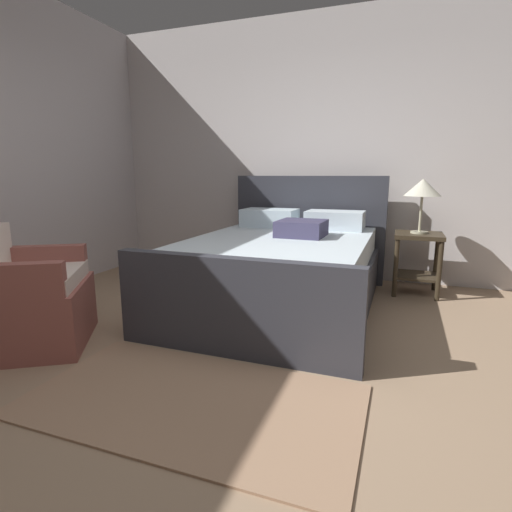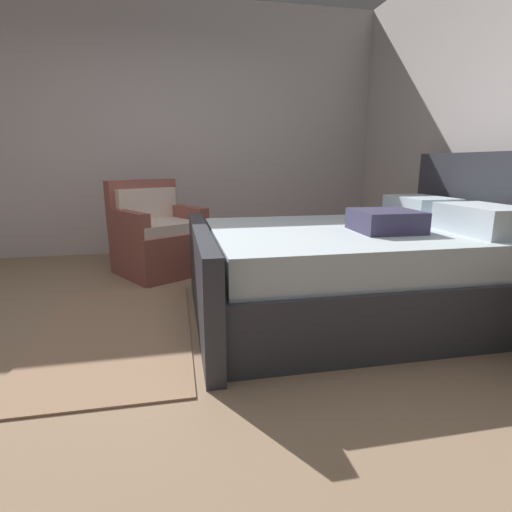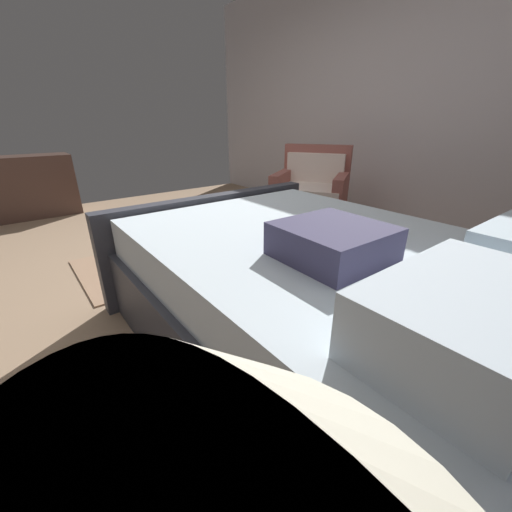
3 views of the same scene
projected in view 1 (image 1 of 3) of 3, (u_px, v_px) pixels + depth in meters
ground_plane at (232, 402)px, 2.08m from camera, size 5.15×5.59×0.02m
wall_back at (331, 150)px, 4.42m from camera, size 5.27×0.12×2.85m
bed at (283, 267)px, 3.54m from camera, size 1.66×2.22×1.14m
nightstand_right at (417, 253)px, 3.88m from camera, size 0.44×0.44×0.60m
table_lamp_right at (423, 189)px, 3.75m from camera, size 0.34×0.34×0.52m
armchair at (20, 297)px, 2.68m from camera, size 1.00×0.99×0.90m
area_rug at (192, 401)px, 2.06m from camera, size 1.73×0.95×0.01m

